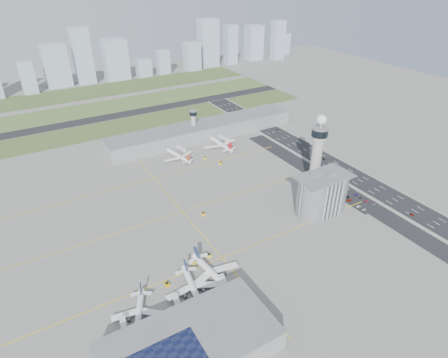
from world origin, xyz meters
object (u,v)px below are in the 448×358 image
car_lot_6 (374,204)px  car_lot_1 (359,206)px  car_lot_4 (339,193)px  jet_bridge_far_0 (177,148)px  airplane_near_b (194,287)px  car_lot_0 (364,209)px  airplane_near_c (214,272)px  jet_bridge_far_1 (220,138)px  tug_1 (194,262)px  admin_building (322,194)px  tug_4 (205,158)px  control_tower (317,149)px  airplane_near_a (138,312)px  tug_5 (221,163)px  car_lot_2 (349,200)px  jet_bridge_near_0 (126,341)px  car_lot_11 (340,186)px  jet_bridge_near_2 (229,294)px  car_hw_2 (278,130)px  jet_bridge_near_1 (181,316)px  car_hw_0 (412,215)px  secondary_tower (194,122)px  car_lot_7 (367,201)px  car_lot_8 (361,198)px  airplane_far_b (219,141)px  car_lot_9 (356,195)px  car_hw_4 (240,117)px  tug_2 (209,255)px  tug_3 (203,214)px  car_lot_3 (347,197)px  car_hw_1 (324,159)px  airplane_far_a (178,154)px  tug_0 (167,284)px  car_lot_5 (334,190)px

car_lot_6 → car_lot_1: bearing=67.3°
car_lot_4 → jet_bridge_far_0: bearing=22.6°
airplane_near_b → car_lot_0: bearing=102.7°
airplane_near_c → car_lot_4: airplane_near_c is taller
jet_bridge_far_1 → tug_1: 191.57m
admin_building → tug_4: admin_building is taller
control_tower → airplane_near_a: size_ratio=1.84×
car_lot_0 → tug_5: bearing=25.5°
admin_building → tug_1: 110.75m
car_lot_2 → jet_bridge_near_0: bearing=107.1°
car_lot_11 → jet_bridge_near_2: bearing=117.1°
car_hw_2 → jet_bridge_far_0: bearing=-177.5°
jet_bridge_near_1 → car_hw_0: size_ratio=4.25×
secondary_tower → car_lot_0: (52.28, -189.04, -18.17)m
car_lot_1 → car_lot_7: 11.53m
airplane_near_b → car_lot_8: airplane_near_b is taller
control_tower → tug_1: 138.17m
airplane_far_b → car_hw_2: size_ratio=9.96×
airplane_far_b → car_lot_9: (49.20, -139.39, -5.60)m
car_hw_4 → car_lot_8: bearing=-94.4°
tug_2 → car_lot_1: tug_2 is taller
tug_1 → car_hw_0: 170.06m
admin_building → airplane_near_c: admin_building is taller
tug_3 → jet_bridge_near_0: bearing=57.7°
admin_building → jet_bridge_far_1: (0.01, 154.00, -12.45)m
admin_building → car_lot_3: bearing=4.2°
tug_1 → control_tower: bearing=-81.4°
control_tower → jet_bridge_near_2: control_tower is taller
tug_3 → car_lot_2: size_ratio=0.86×
tug_4 → car_lot_11: bearing=-125.9°
tug_5 → car_lot_9: bearing=165.1°
car_hw_4 → car_lot_3: bearing=-97.2°
tug_3 → car_hw_1: tug_3 is taller
jet_bridge_near_1 → jet_bridge_far_0: bearing=-13.8°
jet_bridge_near_2 → airplane_far_a: bearing=-5.3°
tug_2 → tug_1: bearing=-50.5°
control_tower → car_hw_0: bearing=-62.8°
tug_3 → car_hw_0: size_ratio=1.11×
car_hw_2 → car_hw_1: bearing=-87.7°
tug_3 → car_lot_9: tug_3 is taller
admin_building → car_hw_4: 208.44m
airplane_near_b → car_hw_1: size_ratio=10.28×
car_lot_9 → car_hw_1: bearing=-27.2°
airplane_near_b → car_hw_0: (177.17, -14.17, -4.87)m
tug_2 → car_hw_1: 174.93m
airplane_near_c → car_lot_1: size_ratio=11.03×
admin_building → tug_0: (-131.98, -12.08, -14.28)m
jet_bridge_near_0 → jet_bridge_far_0: size_ratio=1.00×
airplane_near_c → jet_bridge_near_0: (-59.54, -16.94, -3.12)m
car_lot_5 → car_hw_0: size_ratio=1.07×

